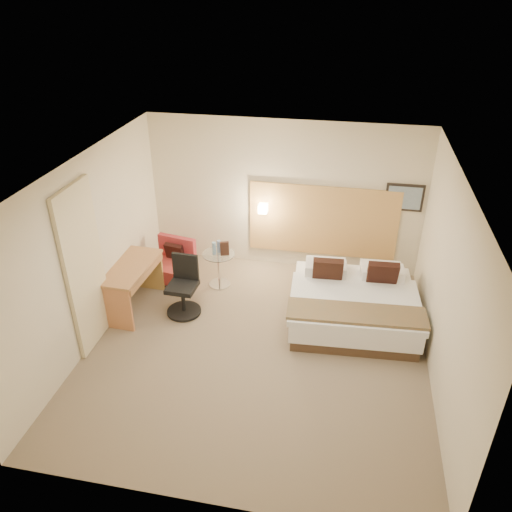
% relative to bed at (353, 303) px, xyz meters
% --- Properties ---
extents(floor, '(4.80, 5.00, 0.02)m').
position_rel_bed_xyz_m(floor, '(-1.33, -0.98, -0.32)').
color(floor, '#776650').
rests_on(floor, ground).
extents(ceiling, '(4.80, 5.00, 0.02)m').
position_rel_bed_xyz_m(ceiling, '(-1.33, -0.98, 2.40)').
color(ceiling, white).
rests_on(ceiling, floor).
extents(wall_back, '(4.80, 0.02, 2.70)m').
position_rel_bed_xyz_m(wall_back, '(-1.33, 1.53, 1.04)').
color(wall_back, beige).
rests_on(wall_back, floor).
extents(wall_front, '(4.80, 0.02, 2.70)m').
position_rel_bed_xyz_m(wall_front, '(-1.33, -3.49, 1.04)').
color(wall_front, beige).
rests_on(wall_front, floor).
extents(wall_left, '(0.02, 5.00, 2.70)m').
position_rel_bed_xyz_m(wall_left, '(-3.74, -0.98, 1.04)').
color(wall_left, beige).
rests_on(wall_left, floor).
extents(wall_right, '(0.02, 5.00, 2.70)m').
position_rel_bed_xyz_m(wall_right, '(1.08, -0.98, 1.04)').
color(wall_right, beige).
rests_on(wall_right, floor).
extents(headboard_panel, '(2.60, 0.04, 1.30)m').
position_rel_bed_xyz_m(headboard_panel, '(-0.63, 1.49, 0.64)').
color(headboard_panel, tan).
rests_on(headboard_panel, wall_back).
extents(art_frame, '(0.62, 0.03, 0.47)m').
position_rel_bed_xyz_m(art_frame, '(0.69, 1.50, 1.19)').
color(art_frame, black).
rests_on(art_frame, wall_back).
extents(art_canvas, '(0.54, 0.01, 0.39)m').
position_rel_bed_xyz_m(art_canvas, '(0.69, 1.48, 1.19)').
color(art_canvas, gray).
rests_on(art_canvas, wall_back).
extents(lamp_arm, '(0.02, 0.12, 0.02)m').
position_rel_bed_xyz_m(lamp_arm, '(-1.68, 1.44, 0.84)').
color(lamp_arm, white).
rests_on(lamp_arm, wall_back).
extents(lamp_shade, '(0.15, 0.15, 0.15)m').
position_rel_bed_xyz_m(lamp_shade, '(-1.68, 1.38, 0.84)').
color(lamp_shade, beige).
rests_on(lamp_shade, wall_back).
extents(curtain, '(0.06, 0.90, 2.42)m').
position_rel_bed_xyz_m(curtain, '(-3.69, -1.23, 0.91)').
color(curtain, beige).
rests_on(curtain, wall_left).
extents(bottle_a, '(0.09, 0.09, 0.22)m').
position_rel_bed_xyz_m(bottle_a, '(-2.36, 0.55, 0.42)').
color(bottle_a, '#8AB6D6').
rests_on(bottle_a, side_table).
extents(bottle_b, '(0.09, 0.09, 0.22)m').
position_rel_bed_xyz_m(bottle_b, '(-2.29, 0.62, 0.42)').
color(bottle_b, '#7E99C3').
rests_on(bottle_b, side_table).
extents(menu_folder, '(0.15, 0.10, 0.24)m').
position_rel_bed_xyz_m(menu_folder, '(-2.18, 0.55, 0.43)').
color(menu_folder, '#371F16').
rests_on(menu_folder, side_table).
extents(bed, '(2.01, 1.97, 0.94)m').
position_rel_bed_xyz_m(bed, '(0.00, 0.00, 0.00)').
color(bed, '#473323').
rests_on(bed, floor).
extents(lounge_chair, '(0.81, 0.74, 0.75)m').
position_rel_bed_xyz_m(lounge_chair, '(-3.14, 0.60, -0.01)').
color(lounge_chair, tan).
rests_on(lounge_chair, floor).
extents(side_table, '(0.71, 0.71, 0.62)m').
position_rel_bed_xyz_m(side_table, '(-2.29, 0.57, 0.04)').
color(side_table, silver).
rests_on(side_table, floor).
extents(desk, '(0.63, 1.27, 0.78)m').
position_rel_bed_xyz_m(desk, '(-3.44, -0.35, 0.31)').
color(desk, '#AB7243').
rests_on(desk, floor).
extents(desk_chair, '(0.57, 0.57, 0.96)m').
position_rel_bed_xyz_m(desk_chair, '(-2.63, -0.30, 0.09)').
color(desk_chair, black).
rests_on(desk_chair, floor).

